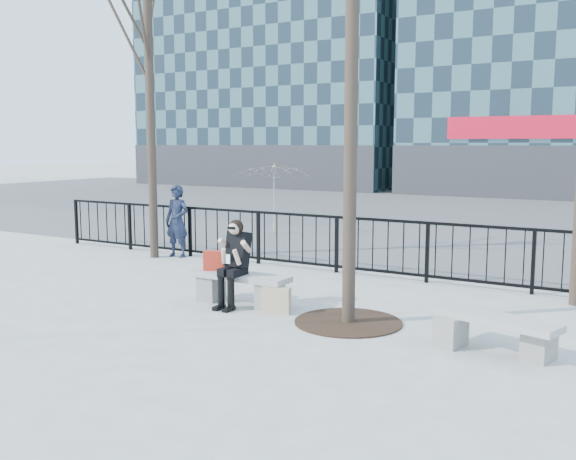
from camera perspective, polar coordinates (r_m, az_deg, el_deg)
The scene contains 12 objects.
ground at distance 10.06m, azimuth -4.30°, elevation -6.60°, with size 120.00×120.00×0.00m, color gray.
street_surface at distance 23.80m, azimuth 16.68°, elevation 1.39°, with size 60.00×23.00×0.01m, color #474747.
railing at distance 12.48m, azimuth 3.52°, elevation -1.20°, with size 14.00×0.06×1.10m.
tree_left at distance 14.40m, azimuth -12.32°, elevation 17.04°, with size 2.80×2.80×6.50m.
tree_grate at distance 9.05m, azimuth 5.38°, elevation -8.15°, with size 1.50×1.50×0.02m, color black.
bench_main at distance 9.99m, azimuth -4.32°, elevation -4.92°, with size 1.65×0.46×0.49m.
bench_second at distance 8.08m, azimuth 17.82°, elevation -8.46°, with size 1.54×0.43×0.46m.
seated_woman at distance 9.78m, azimuth -4.87°, elevation -2.99°, with size 0.50×0.64×1.34m.
handbag at distance 10.20m, azimuth -6.42°, elevation -2.72°, with size 0.37×0.18×0.31m, color #B12515.
shopping_bag at distance 9.45m, azimuth -1.04°, elevation -6.27°, with size 0.42×0.15×0.39m, color beige.
standing_man at distance 14.26m, azimuth -9.83°, elevation 0.78°, with size 0.58×0.38×1.58m, color black.
vendor_umbrella at distance 17.52m, azimuth -1.34°, elevation 2.81°, with size 2.16×2.21×1.98m, color yellow.
Camera 1 is at (5.56, -8.01, 2.47)m, focal length 40.00 mm.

